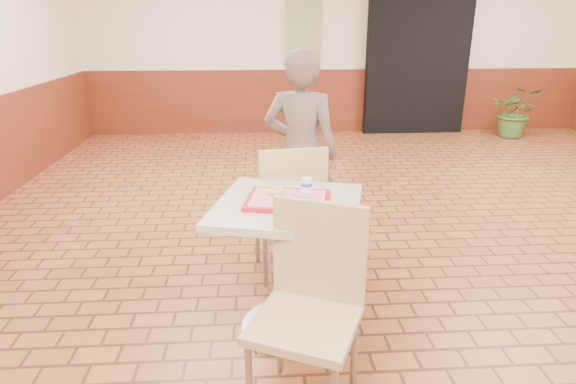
{
  "coord_description": "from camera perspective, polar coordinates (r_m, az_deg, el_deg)",
  "views": [
    {
      "loc": [
        -1.34,
        -2.79,
        1.73
      ],
      "look_at": [
        -1.18,
        -0.37,
        0.86
      ],
      "focal_mm": 30.0,
      "sensor_mm": 36.0,
      "label": 1
    }
  ],
  "objects": [
    {
      "name": "chair_main_front",
      "position": [
        2.24,
        2.71,
        -12.47
      ],
      "size": [
        0.59,
        0.59,
        0.97
      ],
      "rotation": [
        0.0,
        0.0,
        -0.42
      ],
      "color": "tan",
      "rests_on": "ground"
    },
    {
      "name": "ring_donut",
      "position": [
        2.64,
        -1.44,
        0.11
      ],
      "size": [
        0.12,
        0.12,
        0.03
      ],
      "primitive_type": "torus",
      "rotation": [
        0.0,
        0.0,
        0.42
      ],
      "color": "#F4C059",
      "rests_on": "serving_tray"
    },
    {
      "name": "wainscot_band",
      "position": [
        3.33,
        20.3,
        -3.29
      ],
      "size": [
        8.0,
        10.0,
        1.0
      ],
      "color": "#622412",
      "rests_on": "ground"
    },
    {
      "name": "corridor_doorway",
      "position": [
        8.11,
        15.02,
        14.54
      ],
      "size": [
        1.6,
        0.22,
        2.2
      ],
      "primitive_type": "cube",
      "color": "black",
      "rests_on": "ground"
    },
    {
      "name": "paper_cup",
      "position": [
        2.67,
        2.25,
        0.87
      ],
      "size": [
        0.06,
        0.06,
        0.08
      ],
      "rotation": [
        0.0,
        0.0,
        -0.13
      ],
      "color": "white",
      "rests_on": "serving_tray"
    },
    {
      "name": "chair_main_back",
      "position": [
        3.28,
        0.21,
        -1.63
      ],
      "size": [
        0.5,
        0.5,
        0.97
      ],
      "rotation": [
        0.0,
        0.0,
        3.28
      ],
      "color": "#DAC983",
      "rests_on": "ground"
    },
    {
      "name": "serving_tray",
      "position": [
        2.59,
        -0.0,
        -0.97
      ],
      "size": [
        0.44,
        0.34,
        0.03
      ],
      "rotation": [
        0.0,
        0.0,
        -0.19
      ],
      "color": "red",
      "rests_on": "main_table"
    },
    {
      "name": "long_john_donut",
      "position": [
        2.52,
        1.17,
        -0.8
      ],
      "size": [
        0.14,
        0.09,
        0.04
      ],
      "rotation": [
        0.0,
        0.0,
        -0.19
      ],
      "color": "gold",
      "rests_on": "serving_tray"
    },
    {
      "name": "potted_plant",
      "position": [
        8.35,
        25.38,
        8.58
      ],
      "size": [
        0.9,
        0.85,
        0.79
      ],
      "primitive_type": "imported",
      "rotation": [
        0.0,
        0.0,
        -0.41
      ],
      "color": "#3D6C2B",
      "rests_on": "ground"
    },
    {
      "name": "customer",
      "position": [
        3.65,
        1.51,
        4.56
      ],
      "size": [
        0.65,
        0.52,
        1.56
      ],
      "primitive_type": "imported",
      "rotation": [
        0.0,
        0.0,
        2.85
      ],
      "color": "#725E58",
      "rests_on": "ground"
    },
    {
      "name": "promo_poster",
      "position": [
        7.77,
        1.82,
        18.67
      ],
      "size": [
        0.5,
        0.03,
        1.2
      ],
      "primitive_type": "cube",
      "color": "gray",
      "rests_on": "wainscot_band"
    },
    {
      "name": "room_shell",
      "position": [
        3.11,
        22.52,
        13.97
      ],
      "size": [
        8.01,
        10.01,
        3.01
      ],
      "color": "brown",
      "rests_on": "ground"
    },
    {
      "name": "main_table",
      "position": [
        2.7,
        0.0,
        -6.46
      ],
      "size": [
        0.76,
        0.76,
        0.8
      ],
      "rotation": [
        0.0,
        0.0,
        -0.25
      ],
      "color": "#BAB295",
      "rests_on": "ground"
    }
  ]
}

